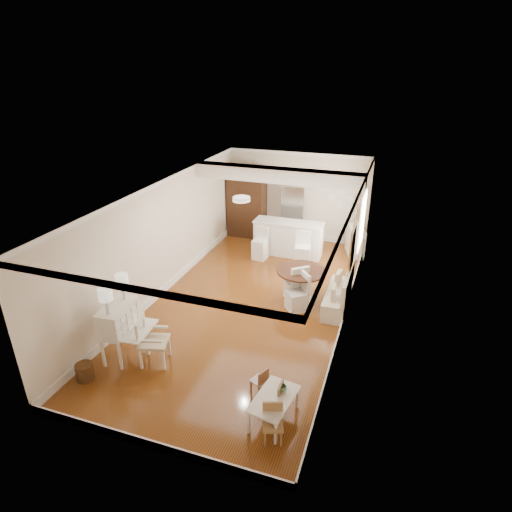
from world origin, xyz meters
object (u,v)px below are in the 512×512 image
Objects in this scene: fridge at (303,216)px; secretary_bureau at (121,331)px; dining_table at (301,285)px; sideboard at (355,241)px; bar_stool_right at (302,251)px; pantry_cabinet at (247,202)px; kids_chair_a at (273,397)px; gustavian_armchair at (154,341)px; wicker_basket at (85,372)px; breakfast_counter at (288,238)px; kids_table at (274,409)px; slip_chair_far at (296,282)px; kids_chair_b at (259,380)px; kids_chair_c at (273,424)px; slip_chair_near at (297,292)px; bar_stool_left at (260,244)px.

secretary_bureau is at bearing -106.31° from fridge.
dining_table is 1.30× the size of sideboard.
pantry_cabinet is at bearing 131.47° from bar_stool_right.
gustavian_armchair is at bearing -100.48° from kids_chair_a.
breakfast_counter is at bearing 72.68° from wicker_basket.
fridge reaches higher than wicker_basket.
kids_table is 0.97× the size of slip_chair_far.
gustavian_armchair reaches higher than kids_chair_b.
fridge is at bearing 68.49° from secretary_bureau.
secretary_bureau reaches higher than kids_table.
bar_stool_right reaches higher than breakfast_counter.
slip_chair_near is (-0.58, 3.85, 0.14)m from kids_chair_c.
bar_stool_right is (-0.37, 1.74, 0.12)m from dining_table.
kids_table is at bearing 85.15° from kids_chair_c.
bar_stool_left is at bearing 161.85° from bar_stool_right.
gustavian_armchair is 1.86× the size of kids_chair_b.
bar_stool_left is (-2.18, 5.85, 0.24)m from kids_table.
bar_stool_right is at bearing -170.99° from kids_chair_a.
kids_chair_b is at bearing -79.86° from breakfast_counter.
slip_chair_near reaches higher than kids_table.
wicker_basket is at bearing -126.80° from dining_table.
dining_table is 1.23× the size of slip_chair_far.
secretary_bureau is at bearing -97.61° from kids_chair_a.
dining_table is (2.08, 3.23, -0.08)m from gustavian_armchair.
kids_chair_b is (2.86, -0.11, -0.31)m from secretary_bureau.
bar_stool_right reaches higher than kids_chair_a.
secretary_bureau reaches higher than breakfast_counter.
bar_stool_left is 1.92m from fridge.
slip_chair_near reaches higher than kids_chair_c.
gustavian_armchair is at bearing -76.89° from slip_chair_near.
secretary_bureau is 3.37m from kids_table.
kids_chair_c is 0.67× the size of slip_chair_far.
pantry_cabinet reaches higher than kids_chair_b.
kids_chair_b is 0.50× the size of bar_stool_right.
breakfast_counter is at bearing 159.12° from slip_chair_near.
sideboard is (3.60, -0.47, -0.72)m from pantry_cabinet.
slip_chair_near is at bearing 39.60° from secretary_bureau.
wicker_basket is at bearing -107.32° from breakfast_counter.
fridge is at bearing -148.59° from kids_chair_b.
breakfast_counter is at bearing 46.34° from bar_stool_left.
kids_chair_b is 1.08m from kids_chair_c.
sideboard is (2.59, 1.20, -0.04)m from bar_stool_left.
kids_chair_c reaches higher than wicker_basket.
kids_chair_a is 0.67× the size of sideboard.
kids_chair_b is 0.29× the size of fridge.
bar_stool_left is (-1.71, 2.40, 0.02)m from slip_chair_near.
bar_stool_left is (1.37, 6.02, 0.32)m from wicker_basket.
kids_chair_c is 0.36× the size of fridge.
fridge reaches higher than kids_chair_b.
bar_stool_left reaches higher than slip_chair_near.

